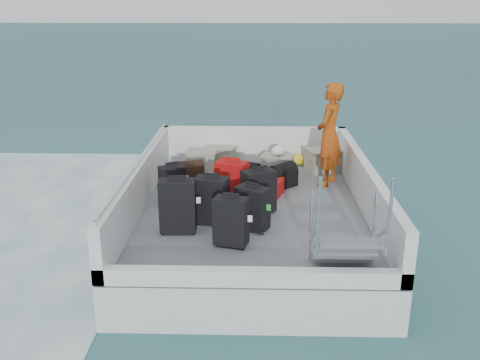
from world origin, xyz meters
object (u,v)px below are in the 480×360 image
(crate_1, at_px, (220,156))
(suitcase_2, at_px, (172,184))
(suitcase_8, at_px, (262,186))
(suitcase_6, at_px, (252,209))
(suitcase_7, at_px, (259,192))
(suitcase_0, at_px, (178,207))
(suitcase_5, at_px, (232,182))
(suitcase_4, at_px, (212,201))
(crate_2, at_px, (278,165))
(crate_0, at_px, (201,161))
(crate_3, at_px, (325,161))
(suitcase_3, at_px, (231,222))
(passenger, at_px, (329,135))

(crate_1, bearing_deg, suitcase_2, -107.60)
(suitcase_8, bearing_deg, suitcase_2, 122.94)
(suitcase_6, height_order, suitcase_7, suitcase_7)
(suitcase_6, relative_size, suitcase_7, 0.93)
(suitcase_0, height_order, suitcase_5, suitcase_0)
(suitcase_6, distance_m, suitcase_7, 0.61)
(suitcase_2, relative_size, suitcase_5, 0.86)
(suitcase_4, relative_size, crate_2, 1.30)
(suitcase_0, height_order, crate_0, suitcase_0)
(crate_1, bearing_deg, suitcase_8, -64.09)
(suitcase_4, height_order, crate_3, suitcase_4)
(suitcase_0, height_order, suitcase_7, suitcase_0)
(suitcase_3, relative_size, suitcase_8, 1.02)
(suitcase_4, bearing_deg, crate_0, 112.26)
(suitcase_5, xyz_separation_m, crate_3, (1.67, 1.71, -0.14))
(suitcase_2, distance_m, crate_2, 2.27)
(crate_2, bearing_deg, suitcase_8, -105.48)
(crate_3, bearing_deg, crate_2, -166.56)
(suitcase_6, height_order, crate_0, suitcase_6)
(suitcase_2, xyz_separation_m, crate_1, (0.64, 2.00, -0.12))
(suitcase_8, distance_m, passenger, 1.47)
(suitcase_0, height_order, suitcase_4, suitcase_0)
(suitcase_0, xyz_separation_m, suitcase_3, (0.75, -0.40, -0.05))
(suitcase_7, bearing_deg, passenger, 20.57)
(suitcase_3, relative_size, suitcase_7, 0.99)
(suitcase_7, relative_size, suitcase_8, 1.03)
(suitcase_4, height_order, suitcase_6, suitcase_4)
(suitcase_0, relative_size, suitcase_2, 1.31)
(crate_0, bearing_deg, suitcase_0, -90.83)
(suitcase_7, relative_size, passenger, 0.38)
(crate_3, bearing_deg, suitcase_6, -116.17)
(suitcase_5, distance_m, suitcase_8, 0.67)
(suitcase_5, bearing_deg, suitcase_4, -86.82)
(suitcase_3, height_order, suitcase_8, suitcase_3)
(suitcase_2, relative_size, suitcase_4, 0.84)
(suitcase_2, xyz_separation_m, crate_0, (0.29, 1.72, -0.13))
(suitcase_4, relative_size, suitcase_7, 1.03)
(suitcase_7, bearing_deg, crate_1, 78.48)
(crate_1, bearing_deg, suitcase_7, -73.53)
(suitcase_6, distance_m, crate_2, 2.58)
(suitcase_3, xyz_separation_m, suitcase_4, (-0.30, 0.72, 0.01))
(suitcase_3, relative_size, crate_2, 1.24)
(suitcase_0, bearing_deg, suitcase_4, 33.65)
(suitcase_3, distance_m, crate_3, 3.66)
(suitcase_0, xyz_separation_m, suitcase_2, (-0.25, 1.20, -0.09))
(passenger, bearing_deg, crate_1, -94.96)
(crate_2, height_order, crate_3, crate_3)
(suitcase_5, bearing_deg, crate_1, 118.75)
(suitcase_5, bearing_deg, crate_2, 82.50)
(suitcase_2, height_order, crate_3, suitcase_2)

